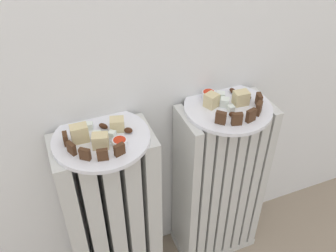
{
  "coord_description": "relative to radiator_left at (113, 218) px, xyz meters",
  "views": [
    {
      "loc": [
        -0.32,
        -0.52,
        1.34
      ],
      "look_at": [
        0.0,
        0.28,
        0.67
      ],
      "focal_mm": 39.73,
      "sensor_mm": 36.0,
      "label": 1
    }
  ],
  "objects": [
    {
      "name": "dark_cake_slice_right_3",
      "position": [
        0.46,
        -0.07,
        0.37
      ],
      "size": [
        0.03,
        0.03,
        0.04
      ],
      "primitive_type": "cube",
      "rotation": [
        0.0,
        0.0,
        0.75
      ],
      "color": "#472B19",
      "rests_on": "plate_right"
    },
    {
      "name": "dark_cake_slice_left_1",
      "position": [
        -0.09,
        -0.04,
        0.37
      ],
      "size": [
        0.02,
        0.03,
        0.03
      ],
      "primitive_type": "cube",
      "rotation": [
        0.0,
        0.0,
        -1.16
      ],
      "color": "#472B19",
      "rests_on": "plate_left"
    },
    {
      "name": "dark_cake_slice_left_4",
      "position": [
        0.03,
        -0.09,
        0.37
      ],
      "size": [
        0.03,
        0.02,
        0.03
      ],
      "primitive_type": "cube",
      "rotation": [
        0.0,
        0.0,
        0.31
      ],
      "color": "#472B19",
      "rests_on": "plate_left"
    },
    {
      "name": "marble_cake_slice_left_2",
      "position": [
        -0.06,
        0.0,
        0.38
      ],
      "size": [
        0.05,
        0.03,
        0.05
      ],
      "primitive_type": "cube",
      "rotation": [
        0.0,
        0.0,
        -0.03
      ],
      "color": "beige",
      "rests_on": "plate_left"
    },
    {
      "name": "turkish_delight_left_2",
      "position": [
        -0.02,
        0.05,
        0.36
      ],
      "size": [
        0.02,
        0.02,
        0.02
      ],
      "primitive_type": "cube",
      "rotation": [
        0.0,
        0.0,
        1.32
      ],
      "color": "white",
      "rests_on": "plate_left"
    },
    {
      "name": "marble_cake_slice_left_0",
      "position": [
        -0.01,
        -0.04,
        0.37
      ],
      "size": [
        0.05,
        0.04,
        0.04
      ],
      "primitive_type": "cube",
      "rotation": [
        0.0,
        0.0,
        -0.28
      ],
      "color": "beige",
      "rests_on": "plate_left"
    },
    {
      "name": "turkish_delight_right_1",
      "position": [
        0.39,
        -0.03,
        0.36
      ],
      "size": [
        0.02,
        0.02,
        0.02
      ],
      "primitive_type": "cube",
      "rotation": [
        0.0,
        0.0,
        1.53
      ],
      "color": "white",
      "rests_on": "plate_right"
    },
    {
      "name": "radiator_right",
      "position": [
        0.4,
        0.0,
        0.0
      ],
      "size": [
        0.31,
        0.17,
        0.67
      ],
      "color": "silver",
      "rests_on": "ground_plane"
    },
    {
      "name": "medjool_date_right_2",
      "position": [
        0.45,
        0.06,
        0.36
      ],
      "size": [
        0.02,
        0.02,
        0.01
      ],
      "primitive_type": "ellipsoid",
      "rotation": [
        0.0,
        0.0,
        1.61
      ],
      "color": "#3D1E0F",
      "rests_on": "plate_right"
    },
    {
      "name": "radiator_left",
      "position": [
        0.0,
        0.0,
        0.0
      ],
      "size": [
        0.31,
        0.17,
        0.67
      ],
      "color": "silver",
      "rests_on": "ground_plane"
    },
    {
      "name": "marble_cake_slice_right_1",
      "position": [
        0.35,
        0.02,
        0.38
      ],
      "size": [
        0.05,
        0.05,
        0.04
      ],
      "primitive_type": "cube",
      "rotation": [
        0.0,
        0.0,
        0.39
      ],
      "color": "beige",
      "rests_on": "plate_right"
    },
    {
      "name": "medjool_date_right_0",
      "position": [
        0.48,
        0.01,
        0.36
      ],
      "size": [
        0.02,
        0.03,
        0.02
      ],
      "primitive_type": "ellipsoid",
      "rotation": [
        0.0,
        0.0,
        1.41
      ],
      "color": "#3D1E0F",
      "rests_on": "plate_right"
    },
    {
      "name": "jam_bowl_left",
      "position": [
        0.04,
        -0.06,
        0.37
      ],
      "size": [
        0.04,
        0.04,
        0.02
      ],
      "color": "white",
      "rests_on": "plate_left"
    },
    {
      "name": "turkish_delight_right_0",
      "position": [
        0.39,
        0.01,
        0.37
      ],
      "size": [
        0.04,
        0.04,
        0.03
      ],
      "primitive_type": "cube",
      "rotation": [
        0.0,
        0.0,
        0.98
      ],
      "color": "white",
      "rests_on": "plate_right"
    },
    {
      "name": "dark_cake_slice_right_4",
      "position": [
        0.49,
        -0.03,
        0.37
      ],
      "size": [
        0.02,
        0.03,
        0.04
      ],
      "primitive_type": "cube",
      "rotation": [
        0.0,
        0.0,
        1.25
      ],
      "color": "#472B19",
      "rests_on": "plate_right"
    },
    {
      "name": "turkish_delight_right_2",
      "position": [
        0.4,
        0.04,
        0.37
      ],
      "size": [
        0.03,
        0.03,
        0.02
      ],
      "primitive_type": "cube",
      "rotation": [
        0.0,
        0.0,
        1.1
      ],
      "color": "white",
      "rests_on": "plate_right"
    },
    {
      "name": "dark_cake_slice_right_1",
      "position": [
        0.38,
        -0.09,
        0.37
      ],
      "size": [
        0.03,
        0.02,
        0.04
      ],
      "primitive_type": "cube",
      "rotation": [
        0.0,
        0.0,
        -0.25
      ],
      "color": "#472B19",
      "rests_on": "plate_right"
    },
    {
      "name": "turkish_delight_left_0",
      "position": [
        -0.01,
        -0.0,
        0.36
      ],
      "size": [
        0.03,
        0.03,
        0.02
      ],
      "primitive_type": "cube",
      "rotation": [
        0.0,
        0.0,
        1.2
      ],
      "color": "white",
      "rests_on": "plate_left"
    },
    {
      "name": "medjool_date_right_1",
      "position": [
        0.38,
        -0.05,
        0.36
      ],
      "size": [
        0.03,
        0.03,
        0.02
      ],
      "primitive_type": "ellipsoid",
      "rotation": [
        0.0,
        0.0,
        2.52
      ],
      "color": "#3D1E0F",
      "rests_on": "plate_right"
    },
    {
      "name": "dark_cake_slice_right_0",
      "position": [
        0.34,
        -0.07,
        0.37
      ],
      "size": [
        0.03,
        0.03,
        0.04
      ],
      "primitive_type": "cube",
      "rotation": [
        0.0,
        0.0,
        -0.75
      ],
      "color": "#472B19",
      "rests_on": "plate_right"
    },
    {
      "name": "turkish_delight_left_1",
      "position": [
        0.03,
        -0.01,
        0.36
      ],
      "size": [
        0.03,
        0.03,
        0.02
      ],
      "primitive_type": "cube",
      "rotation": [
        0.0,
        0.0,
        0.86
      ],
      "color": "white",
      "rests_on": "plate_left"
    },
    {
      "name": "jam_bowl_right",
      "position": [
        0.36,
        0.06,
        0.37
      ],
      "size": [
        0.04,
        0.04,
        0.03
      ],
      "color": "white",
      "rests_on": "plate_right"
    },
    {
      "name": "marble_cake_slice_right_0",
      "position": [
        0.44,
        -0.0,
        0.38
      ],
      "size": [
        0.05,
        0.04,
        0.04
      ],
      "primitive_type": "cube",
      "rotation": [
        0.0,
        0.0,
        -0.08
      ],
      "color": "beige",
      "rests_on": "plate_right"
    },
    {
      "name": "dark_cake_slice_left_3",
      "position": [
        -0.02,
        -0.09,
        0.37
      ],
      "size": [
        0.03,
        0.02,
        0.03
      ],
      "primitive_type": "cube",
      "rotation": [
        0.0,
        0.0,
        -0.18
      ],
      "color": "#472B19",
      "rests_on": "plate_left"
    },
    {
      "name": "medjool_date_left_1",
      "position": [
        -0.05,
        0.06,
        0.36
      ],
      "size": [
        0.02,
        0.02,
        0.01
      ],
      "primitive_type": "ellipsoid",
      "rotation": [
        0.0,
        0.0,
        1.39
      ],
      "color": "#3D1E0F",
      "rests_on": "plate_left"
    },
    {
      "name": "medjool_date_left_2",
      "position": [
        0.08,
        -0.01,
        0.36
      ],
      "size": [
        0.03,
        0.03,
        0.02
      ],
      "primitive_type": "ellipsoid",
      "rotation": [
        0.0,
        0.0,
        2.61
      ],
      "color": "#3D1E0F",
      "rests_on": "plate_left"
    },
    {
      "name": "plate_left",
      "position": [
        0.0,
        -0.0,
        0.35
      ],
      "size": [
        0.27,
        0.27,
        0.01
      ],
      "primitive_type": "cylinder",
      "color": "white",
      "rests_on": "radiator_left"
    },
    {
      "name": "marble_cake_slice_left_1",
      "position": [
        0.05,
        0.01,
        0.37
      ],
      "size": [
        0.05,
        0.04,
        0.04
      ],
      "primitive_type": "cube",
      "rotation": [
        0.0,
        0.0,
        -0.27
      ],
      "color": "beige",
      "rests_on": "plate_left"
    },
    {
      "name": "medjool_date_left_0",
      "position": [
        0.02,
        0.03,
        0.36
      ],
      "size": [
        0.03,
        0.03,
        0.02
      ],
      "primitive_type": "ellipsoid",
      "rotation": [
        0.0,
        0.0,
        2.24
      ],
      "color": "#3D1E0F",
      "rests_on": "plate_left"
    },
    {
      "name": "dark_cake_slice_left_0",
      "position": [
        -0.09,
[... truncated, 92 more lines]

